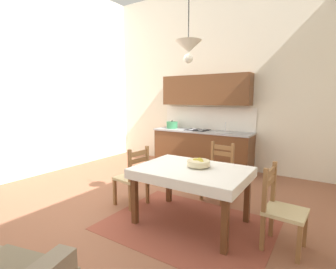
# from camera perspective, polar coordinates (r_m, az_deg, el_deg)

# --- Properties ---
(ground_plane) EXTENTS (6.41, 6.51, 0.10)m
(ground_plane) POSITION_cam_1_polar(r_m,az_deg,el_deg) (4.02, -6.96, -16.97)
(ground_plane) COLOR #935B42
(wall_back) EXTENTS (6.41, 0.12, 4.28)m
(wall_back) POSITION_cam_1_polar(r_m,az_deg,el_deg) (6.27, 11.08, 12.45)
(wall_back) COLOR silver
(wall_back) RESTS_ON ground_plane
(wall_left) EXTENTS (0.12, 6.51, 4.28)m
(wall_left) POSITION_cam_1_polar(r_m,az_deg,el_deg) (6.02, -30.01, 11.70)
(wall_left) COLOR silver
(wall_left) RESTS_ON ground_plane
(area_rug) EXTENTS (2.10, 1.60, 0.01)m
(area_rug) POSITION_cam_1_polar(r_m,az_deg,el_deg) (3.53, 4.42, -19.74)
(area_rug) COLOR brown
(area_rug) RESTS_ON ground_plane
(kitchen_cabinetry) EXTENTS (2.39, 0.63, 2.20)m
(kitchen_cabinetry) POSITION_cam_1_polar(r_m,az_deg,el_deg) (6.09, 7.78, 0.55)
(kitchen_cabinetry) COLOR brown
(kitchen_cabinetry) RESTS_ON ground_plane
(dining_table) EXTENTS (1.43, 1.04, 0.75)m
(dining_table) POSITION_cam_1_polar(r_m,az_deg,el_deg) (3.37, 5.36, -9.51)
(dining_table) COLOR brown
(dining_table) RESTS_ON ground_plane
(dining_chair_window_side) EXTENTS (0.45, 0.45, 0.93)m
(dining_chair_window_side) POSITION_cam_1_polar(r_m,az_deg,el_deg) (3.15, 24.27, -15.28)
(dining_chair_window_side) COLOR #D1BC89
(dining_chair_window_side) RESTS_ON ground_plane
(dining_chair_kitchen_side) EXTENTS (0.45, 0.45, 0.93)m
(dining_chair_kitchen_side) POSITION_cam_1_polar(r_m,az_deg,el_deg) (4.28, 11.27, -8.47)
(dining_chair_kitchen_side) COLOR #D1BC89
(dining_chair_kitchen_side) RESTS_ON ground_plane
(dining_chair_tv_side) EXTENTS (0.46, 0.46, 0.93)m
(dining_chair_tv_side) POSITION_cam_1_polar(r_m,az_deg,el_deg) (3.99, -7.97, -9.62)
(dining_chair_tv_side) COLOR #D1BC89
(dining_chair_tv_side) RESTS_ON ground_plane
(fruit_bowl) EXTENTS (0.30, 0.30, 0.12)m
(fruit_bowl) POSITION_cam_1_polar(r_m,az_deg,el_deg) (3.36, 6.92, -6.41)
(fruit_bowl) COLOR beige
(fruit_bowl) RESTS_ON dining_table
(pendant_lamp) EXTENTS (0.32, 0.32, 0.81)m
(pendant_lamp) POSITION_cam_1_polar(r_m,az_deg,el_deg) (3.18, 4.63, 19.05)
(pendant_lamp) COLOR black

